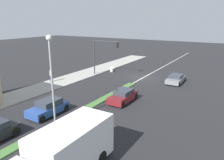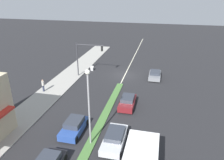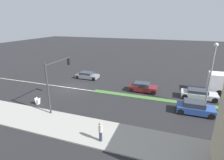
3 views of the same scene
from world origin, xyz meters
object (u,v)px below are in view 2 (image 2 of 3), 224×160
Objects in this scene: warning_aframe_sign at (92,68)px; coupe_blue at (74,127)px; traffic_signal_main at (85,54)px; street_lamp at (89,99)px; sedan_silver at (115,138)px; sedan_maroon at (127,102)px; suv_grey at (155,75)px; pedestrian at (43,85)px.

warning_aframe_sign is 0.22× the size of coupe_blue.
traffic_signal_main is 15.66m from coupe_blue.
street_lamp is 4.73m from sedan_silver.
sedan_maroon is (-4.40, -6.47, -0.04)m from coupe_blue.
street_lamp is 4.84m from coupe_blue.
street_lamp is 1.91× the size of coupe_blue.
suv_grey is (-5.00, -18.09, -4.21)m from street_lamp.
warning_aframe_sign is 0.19× the size of sedan_silver.
suv_grey reaches higher than warning_aframe_sign.
pedestrian is 15.02m from sedan_silver.
traffic_signal_main is 0.76× the size of street_lamp.
pedestrian is 0.45× the size of suv_grey.
suv_grey is at bearing -113.24° from coupe_blue.
coupe_blue reaches higher than sedan_silver.
sedan_maroon is (-2.20, -7.79, -4.14)m from street_lamp.
sedan_maroon is at bearing 173.56° from pedestrian.
street_lamp is 1.88× the size of suv_grey.
warning_aframe_sign is at bearing -89.92° from traffic_signal_main.
sedan_silver is (-2.20, -0.50, -4.16)m from street_lamp.
pedestrian is (10.05, -9.18, -3.72)m from street_lamp.
warning_aframe_sign is (-3.92, -9.92, -0.63)m from pedestrian.
street_lamp is at bearing 74.55° from suv_grey.
suv_grey is (-15.05, -8.91, -0.49)m from pedestrian.
street_lamp is 1.68× the size of sedan_silver.
sedan_maroon is (-8.33, 11.30, 0.21)m from warning_aframe_sign.
traffic_signal_main is at bearing 9.96° from suv_grey.
warning_aframe_sign is (6.13, -19.10, -4.35)m from street_lamp.
street_lamp is at bearing 148.97° from coupe_blue.
pedestrian is at bearing -35.29° from sedan_silver.
sedan_maroon is at bearing 126.38° from warning_aframe_sign.
suv_grey is (-2.80, -10.30, -0.07)m from sedan_maroon.
coupe_blue is at bearing 66.76° from suv_grey.
sedan_silver is at bearing 144.71° from pedestrian.
street_lamp is (-6.12, 16.14, 0.88)m from traffic_signal_main.
coupe_blue is at bearing -31.03° from street_lamp.
coupe_blue is (2.20, -1.32, -4.10)m from street_lamp.
sedan_silver reaches higher than suv_grey.
street_lamp is at bearing 137.61° from pedestrian.
pedestrian is at bearing 30.63° from suv_grey.
sedan_maroon reaches higher than suv_grey.
coupe_blue is 0.99× the size of suv_grey.
suv_grey is at bearing -149.37° from pedestrian.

